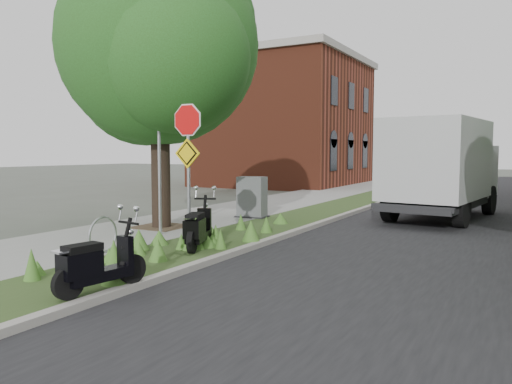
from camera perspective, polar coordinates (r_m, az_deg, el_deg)
ground at (r=9.63m, az=-3.01°, el=-8.63°), size 120.00×120.00×0.00m
sidewalk_near at (r=20.28m, az=1.86°, el=-1.42°), size 3.50×60.00×0.12m
verge at (r=19.19m, az=9.18°, el=-1.82°), size 2.00×60.00×0.12m
kerb_near at (r=18.87m, az=12.04°, el=-1.96°), size 0.20×60.00×0.13m
road at (r=18.17m, az=22.65°, el=-2.67°), size 7.00×60.00×0.01m
street_tree_main at (r=14.33m, az=-11.12°, el=15.00°), size 6.21×5.54×7.66m
bare_post at (r=12.72m, az=-10.99°, el=4.17°), size 0.08×0.08×4.00m
bike_hoop at (r=10.76m, az=-17.08°, el=-4.72°), size 0.06×0.78×0.77m
sign_assembly at (r=10.64m, az=-7.80°, el=5.24°), size 0.94×0.08×3.22m
brick_building at (r=33.31m, az=3.33°, el=8.11°), size 9.40×10.40×8.30m
scooter_near at (r=10.73m, az=-6.75°, el=-4.52°), size 0.75×1.60×0.80m
scooter_far at (r=7.79m, az=-18.28°, el=-8.36°), size 0.48×1.59×0.76m
box_truck at (r=17.29m, az=20.43°, el=2.93°), size 3.04×6.25×2.72m
utility_cabinet at (r=15.84m, az=-0.46°, el=-0.67°), size 1.02×0.73×1.29m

